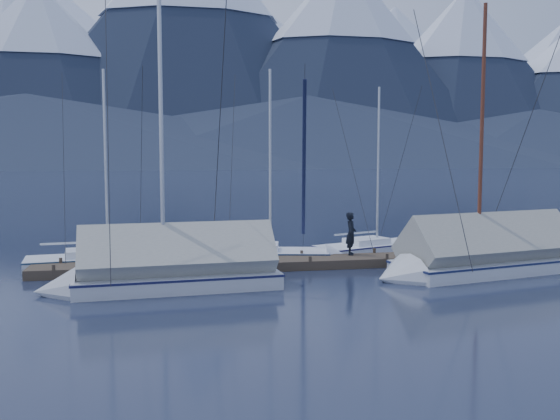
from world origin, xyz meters
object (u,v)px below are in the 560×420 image
Objects in this scene: sailboat_open_mid at (281,256)px; sailboat_covered_near at (474,259)px; person at (351,233)px; sailboat_open_left at (120,261)px; sailboat_open_right at (384,247)px; sailboat_covered_far at (159,273)px.

sailboat_covered_near is at bearing -33.37° from sailboat_open_mid.
sailboat_open_left is at bearing 99.22° from person.
sailboat_open_left is at bearing 178.37° from sailboat_open_mid.
sailboat_open_right is 0.75× the size of sailboat_covered_near.
sailboat_covered_far is at bearing 132.20° from person.
sailboat_open_right is at bearing -23.42° from person.
sailboat_open_mid is 0.80× the size of sailboat_covered_near.
sailboat_open_left is 1.04× the size of sailboat_open_right.
sailboat_covered_far reaches higher than person.
sailboat_open_right is at bearing 17.00° from sailboat_open_mid.
sailboat_open_mid is 7.49m from sailboat_covered_near.
sailboat_covered_far is at bearing -71.69° from sailboat_open_left.
sailboat_open_mid is 3.02m from person.
sailboat_open_left is 0.78× the size of sailboat_covered_near.
sailboat_covered_near is 11.07m from sailboat_covered_far.
sailboat_covered_near is 1.00× the size of sailboat_covered_far.
sailboat_open_left is 4.89× the size of person.
sailboat_covered_far is (1.55, -4.70, 0.37)m from sailboat_open_left.
sailboat_open_right is 3.82m from person.
sailboat_covered_far reaches higher than sailboat_covered_near.
sailboat_open_left is 13.34m from sailboat_covered_near.
sailboat_covered_near is (12.62, -4.30, 0.38)m from sailboat_open_left.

